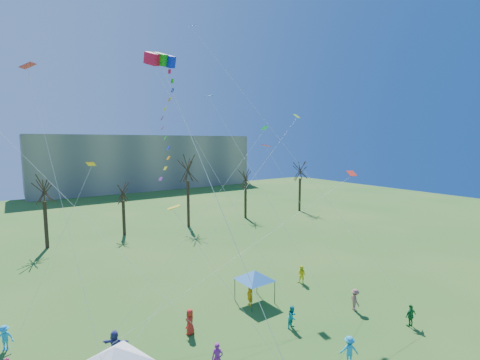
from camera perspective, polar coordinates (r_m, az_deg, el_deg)
distant_building at (r=99.08m, az=-15.54°, el=2.98°), size 60.00×14.00×15.00m
bare_tree_row at (r=50.17m, az=-15.22°, el=-1.10°), size 69.82×7.87×11.31m
big_box_kite at (r=19.14m, az=-11.73°, el=8.96°), size 2.00×5.60×18.44m
canopy_tent_white at (r=20.11m, az=-20.61°, el=-26.22°), size 3.83×3.83×3.02m
canopy_tent_blue at (r=28.78m, az=2.51°, el=-15.91°), size 3.64×3.64×2.73m
festival_crowd at (r=22.85m, az=-7.34°, el=-26.49°), size 26.49×14.37×1.84m
small_kites_aloft at (r=24.65m, az=-8.55°, el=6.88°), size 26.57×18.10×33.99m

